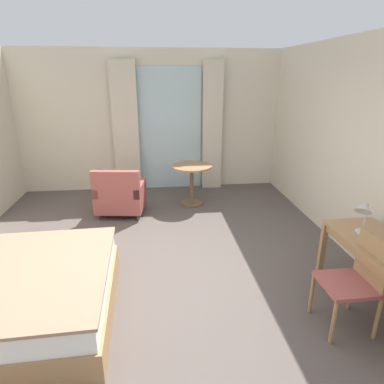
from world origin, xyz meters
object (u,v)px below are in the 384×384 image
desk_chair (356,277)px  desk_lamp (364,211)px  round_cafe_table (192,175)px  armchair_by_window (120,196)px

desk_chair → desk_lamp: (0.17, 0.31, 0.53)m
desk_chair → round_cafe_table: size_ratio=1.24×
desk_chair → armchair_by_window: bearing=129.3°
round_cafe_table → armchair_by_window: bearing=-164.5°
desk_lamp → armchair_by_window: desk_lamp is taller
desk_chair → desk_lamp: bearing=60.5°
desk_chair → desk_lamp: desk_lamp is taller
desk_chair → armchair_by_window: (-2.42, 2.96, -0.19)m
desk_lamp → desk_chair: bearing=-119.5°
desk_lamp → armchair_by_window: (-2.59, 2.65, -0.72)m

